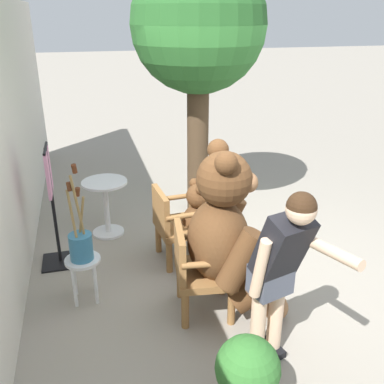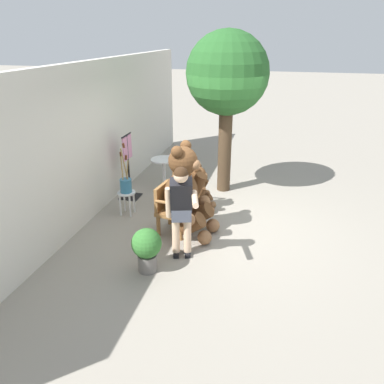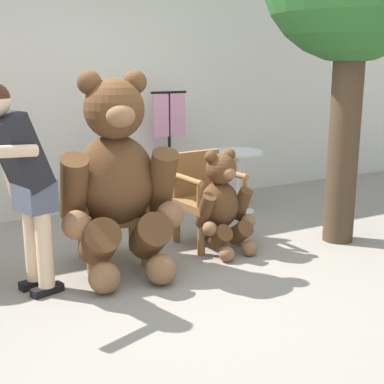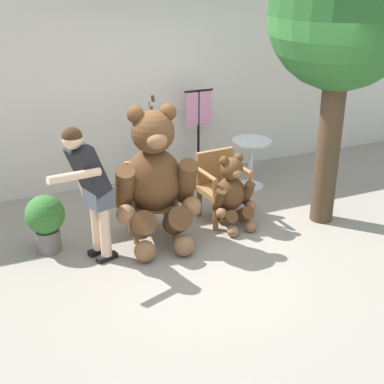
# 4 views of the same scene
# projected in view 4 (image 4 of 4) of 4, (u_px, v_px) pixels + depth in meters

# --- Properties ---
(ground_plane) EXTENTS (60.00, 60.00, 0.00)m
(ground_plane) POSITION_uv_depth(u_px,v_px,m) (210.00, 249.00, 6.15)
(ground_plane) COLOR gray
(back_wall) EXTENTS (10.00, 0.16, 2.80)m
(back_wall) POSITION_uv_depth(u_px,v_px,m) (140.00, 86.00, 7.60)
(back_wall) COLOR silver
(back_wall) RESTS_ON ground
(wooden_chair_left) EXTENTS (0.62, 0.59, 0.86)m
(wooden_chair_left) POSITION_uv_depth(u_px,v_px,m) (150.00, 196.00, 6.39)
(wooden_chair_left) COLOR olive
(wooden_chair_left) RESTS_ON ground
(wooden_chair_right) EXTENTS (0.60, 0.56, 0.86)m
(wooden_chair_right) POSITION_uv_depth(u_px,v_px,m) (221.00, 184.00, 6.73)
(wooden_chair_right) COLOR olive
(wooden_chair_right) RESTS_ON ground
(teddy_bear_large) EXTENTS (0.99, 0.98, 1.62)m
(teddy_bear_large) POSITION_uv_depth(u_px,v_px,m) (155.00, 178.00, 6.02)
(teddy_bear_large) COLOR brown
(teddy_bear_large) RESTS_ON ground
(teddy_bear_small) EXTENTS (0.56, 0.54, 0.93)m
(teddy_bear_small) POSITION_uv_depth(u_px,v_px,m) (232.00, 193.00, 6.49)
(teddy_bear_small) COLOR brown
(teddy_bear_small) RESTS_ON ground
(person_visitor) EXTENTS (0.72, 0.61, 1.55)m
(person_visitor) POSITION_uv_depth(u_px,v_px,m) (90.00, 183.00, 5.58)
(person_visitor) COLOR black
(person_visitor) RESTS_ON ground
(white_stool) EXTENTS (0.34, 0.34, 0.46)m
(white_stool) POSITION_uv_depth(u_px,v_px,m) (156.00, 170.00, 7.45)
(white_stool) COLOR silver
(white_stool) RESTS_ON ground
(brush_bucket) EXTENTS (0.22, 0.22, 0.96)m
(brush_bucket) POSITION_uv_depth(u_px,v_px,m) (155.00, 151.00, 7.34)
(brush_bucket) COLOR teal
(brush_bucket) RESTS_ON white_stool
(round_side_table) EXTENTS (0.56, 0.56, 0.72)m
(round_side_table) POSITION_uv_depth(u_px,v_px,m) (251.00, 158.00, 7.64)
(round_side_table) COLOR silver
(round_side_table) RESTS_ON ground
(patio_tree) EXTENTS (1.75, 1.66, 3.33)m
(patio_tree) POSITION_uv_depth(u_px,v_px,m) (350.00, 22.00, 5.87)
(patio_tree) COLOR #473523
(patio_tree) RESTS_ON ground
(potted_plant) EXTENTS (0.44, 0.44, 0.68)m
(potted_plant) POSITION_uv_depth(u_px,v_px,m) (46.00, 219.00, 5.96)
(potted_plant) COLOR slate
(potted_plant) RESTS_ON ground
(clothing_display_stand) EXTENTS (0.44, 0.40, 1.36)m
(clothing_display_stand) POSITION_uv_depth(u_px,v_px,m) (198.00, 133.00, 7.81)
(clothing_display_stand) COLOR black
(clothing_display_stand) RESTS_ON ground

